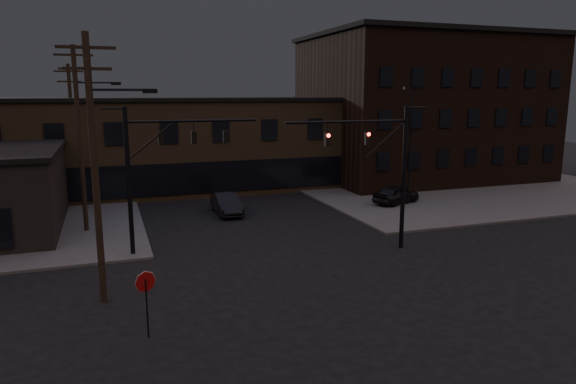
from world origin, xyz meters
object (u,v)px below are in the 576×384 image
object	(u,v)px
car_crossing	(227,203)
stop_sign	(146,289)
traffic_signal_near	(386,163)
traffic_signal_far	(153,163)
parked_car_lot_b	(416,172)
parked_car_lot_a	(396,194)

from	to	relation	value
car_crossing	stop_sign	bearing A→B (deg)	-110.44
traffic_signal_near	traffic_signal_far	size ratio (longest dim) A/B	1.00
stop_sign	car_crossing	size ratio (longest dim) A/B	0.53
parked_car_lot_b	car_crossing	size ratio (longest dim) A/B	0.93
parked_car_lot_a	car_crossing	size ratio (longest dim) A/B	0.93
traffic_signal_far	parked_car_lot_b	distance (m)	31.97
parked_car_lot_a	traffic_signal_near	bearing A→B (deg)	123.67
traffic_signal_far	stop_sign	bearing A→B (deg)	-97.32
stop_sign	car_crossing	xyz separation A→B (m)	(7.01, 18.05, -1.08)
traffic_signal_near	stop_sign	world-z (taller)	traffic_signal_near
stop_sign	car_crossing	world-z (taller)	stop_sign
traffic_signal_far	parked_car_lot_a	world-z (taller)	traffic_signal_far
traffic_signal_near	parked_car_lot_b	distance (m)	25.21
traffic_signal_near	parked_car_lot_b	world-z (taller)	traffic_signal_near
parked_car_lot_a	car_crossing	xyz separation A→B (m)	(-13.23, 1.59, -0.12)
traffic_signal_near	parked_car_lot_a	world-z (taller)	traffic_signal_near
traffic_signal_near	traffic_signal_far	distance (m)	12.57
parked_car_lot_a	car_crossing	bearing A→B (deg)	61.42
car_crossing	parked_car_lot_a	bearing A→B (deg)	-6.05
parked_car_lot_b	car_crossing	distance (m)	22.99
stop_sign	parked_car_lot_a	xyz separation A→B (m)	(20.24, 16.47, -0.96)
traffic_signal_near	traffic_signal_far	bearing A→B (deg)	163.83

